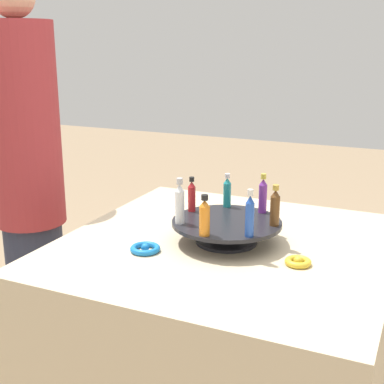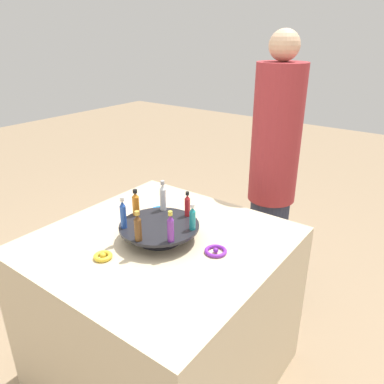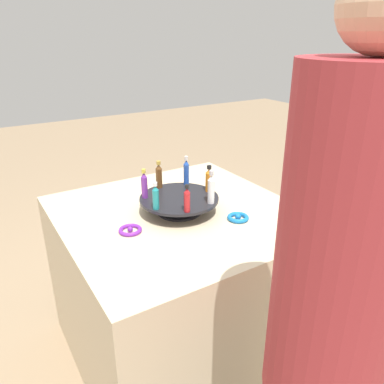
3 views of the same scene
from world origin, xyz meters
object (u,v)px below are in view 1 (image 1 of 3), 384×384
at_px(person_figure, 29,189).
at_px(display_stand, 227,228).
at_px(bottle_purple, 263,195).
at_px(ribbon_bow_blue, 145,248).
at_px(bottle_blue, 250,215).
at_px(bottle_clear, 180,203).
at_px(bottle_red, 192,196).
at_px(bottle_teal, 227,192).
at_px(ribbon_bow_purple, 238,214).
at_px(ribbon_bow_gold, 298,262).
at_px(bottle_brown, 275,207).
at_px(bottle_orange, 205,217).

bearing_deg(person_figure, display_stand, -0.00).
distance_m(display_stand, bottle_purple, 0.17).
bearing_deg(ribbon_bow_blue, bottle_blue, -166.45).
xyz_separation_m(bottle_clear, person_figure, (0.77, -0.20, -0.09)).
bearing_deg(bottle_blue, bottle_purple, -81.90).
bearing_deg(ribbon_bow_blue, person_figure, -22.43).
xyz_separation_m(bottle_red, ribbon_bow_blue, (0.05, 0.22, -0.12)).
bearing_deg(bottle_teal, bottle_blue, 123.81).
height_order(bottle_purple, bottle_blue, bottle_blue).
distance_m(ribbon_bow_purple, ribbon_bow_gold, 0.46).
height_order(bottle_red, ribbon_bow_blue, bottle_red).
height_order(bottle_brown, ribbon_bow_gold, bottle_brown).
distance_m(bottle_orange, ribbon_bow_purple, 0.43).
bearing_deg(display_stand, person_figure, -7.09).
height_order(display_stand, bottle_orange, bottle_orange).
bearing_deg(bottle_teal, bottle_orange, 98.10).
distance_m(bottle_purple, bottle_brown, 0.13).
bearing_deg(bottle_purple, bottle_blue, 98.10).
xyz_separation_m(display_stand, person_figure, (0.90, -0.11, -0.00)).
xyz_separation_m(bottle_brown, person_figure, (1.05, -0.09, -0.09)).
relative_size(bottle_teal, ribbon_bow_purple, 1.24).
relative_size(bottle_teal, person_figure, 0.07).
xyz_separation_m(display_stand, bottle_brown, (-0.15, -0.02, 0.08)).
bearing_deg(bottle_blue, display_stand, -43.33).
bearing_deg(display_stand, bottle_clear, 33.81).
relative_size(bottle_blue, ribbon_bow_gold, 1.85).
relative_size(bottle_red, person_figure, 0.07).
height_order(bottle_blue, bottle_brown, bottle_blue).
distance_m(bottle_orange, person_figure, 0.93).
height_order(bottle_brown, ribbon_bow_blue, bottle_brown).
distance_m(bottle_teal, person_figure, 0.85).
bearing_deg(bottle_teal, person_figure, 1.95).
distance_m(bottle_purple, ribbon_bow_blue, 0.43).
bearing_deg(bottle_purple, ribbon_bow_gold, 129.68).
xyz_separation_m(bottle_blue, ribbon_bow_gold, (-0.14, -0.02, -0.13)).
xyz_separation_m(bottle_orange, ribbon_bow_gold, (-0.27, -0.07, -0.12)).
xyz_separation_m(bottle_blue, person_figure, (1.01, -0.22, -0.09)).
relative_size(bottle_purple, ribbon_bow_blue, 1.42).
bearing_deg(bottle_orange, bottle_brown, -133.33).
relative_size(bottle_teal, bottle_blue, 0.82).
relative_size(bottle_purple, bottle_orange, 1.07).
height_order(bottle_brown, ribbon_bow_purple, bottle_brown).
relative_size(display_stand, person_figure, 0.21).
bearing_deg(display_stand, bottle_teal, -69.05).
distance_m(bottle_purple, person_figure, 0.98).
distance_m(bottle_purple, ribbon_bow_gold, 0.30).
height_order(bottle_teal, bottle_brown, bottle_brown).
distance_m(bottle_blue, ribbon_bow_purple, 0.42).
bearing_deg(bottle_teal, bottle_brown, 149.53).
bearing_deg(person_figure, bottle_orange, -9.36).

